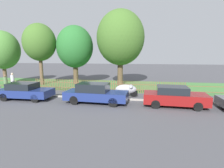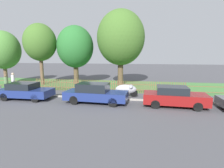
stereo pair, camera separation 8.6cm
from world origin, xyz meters
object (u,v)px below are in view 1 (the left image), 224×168
tree_mid_park (75,47)px  tree_nearest_kerb (3,50)px  parked_car_red_compact (174,96)px  pedestrian_by_lamp (6,82)px  covered_motorcycle (126,89)px  pedestrian_near_fence (13,80)px  tree_behind_motorcycle (40,43)px  parked_car_navy_estate (95,93)px  parked_car_black_saloon (25,91)px  tree_far_left (120,38)px

tree_mid_park → tree_nearest_kerb: bearing=-168.2°
parked_car_red_compact → pedestrian_by_lamp: bearing=173.8°
covered_motorcycle → tree_mid_park: (-6.79, 5.69, 3.81)m
tree_nearest_kerb → pedestrian_by_lamp: tree_nearest_kerb is taller
covered_motorcycle → pedestrian_near_fence: size_ratio=1.13×
pedestrian_near_fence → tree_nearest_kerb: bearing=-54.2°
parked_car_red_compact → pedestrian_by_lamp: pedestrian_by_lamp is taller
tree_behind_motorcycle → parked_car_navy_estate: bearing=-38.4°
parked_car_black_saloon → tree_mid_park: bearing=80.6°
parked_car_black_saloon → parked_car_red_compact: 11.40m
parked_car_navy_estate → tree_far_left: (0.77, 7.91, 4.68)m
covered_motorcycle → tree_nearest_kerb: bearing=160.7°
parked_car_black_saloon → parked_car_red_compact: bearing=-1.4°
parked_car_navy_estate → parked_car_red_compact: parked_car_navy_estate is taller
tree_behind_motorcycle → pedestrian_by_lamp: bearing=-101.2°
parked_car_black_saloon → tree_far_left: size_ratio=0.49×
parked_car_red_compact → pedestrian_near_fence: bearing=169.8°
tree_mid_park → pedestrian_by_lamp: 8.28m
pedestrian_by_lamp → tree_mid_park: bearing=85.2°
covered_motorcycle → pedestrian_near_fence: 11.75m
parked_car_red_compact → tree_mid_park: tree_mid_park is taller
parked_car_red_compact → covered_motorcycle: (-3.50, 2.25, -0.05)m
tree_far_left → pedestrian_near_fence: (-10.41, -4.58, -4.43)m
tree_behind_motorcycle → tree_far_left: size_ratio=0.84×
pedestrian_by_lamp → tree_nearest_kerb: bearing=166.5°
tree_mid_park → tree_far_left: bearing=-1.0°
parked_car_red_compact → tree_far_left: size_ratio=0.50×
parked_car_black_saloon → tree_nearest_kerb: bearing=138.1°
parked_car_red_compact → covered_motorcycle: size_ratio=2.14×
parked_car_navy_estate → tree_behind_motorcycle: (-8.57, 6.80, 4.22)m
parked_car_red_compact → tree_nearest_kerb: 19.96m
pedestrian_near_fence → parked_car_black_saloon: bearing=125.2°
parked_car_navy_estate → pedestrian_by_lamp: 9.73m
tree_mid_park → covered_motorcycle: bearing=-39.9°
parked_car_navy_estate → pedestrian_near_fence: bearing=162.8°
tree_behind_motorcycle → tree_mid_park: 4.05m
parked_car_red_compact → tree_mid_park: 13.53m
parked_car_navy_estate → tree_mid_park: size_ratio=0.66×
tree_behind_motorcycle → pedestrian_near_fence: 5.38m
pedestrian_near_fence → pedestrian_by_lamp: size_ratio=1.04×
tree_mid_park → pedestrian_near_fence: size_ratio=4.00×
parked_car_navy_estate → pedestrian_near_fence: size_ratio=2.65×
parked_car_navy_estate → covered_motorcycle: (2.06, 2.33, -0.08)m
parked_car_black_saloon → pedestrian_by_lamp: bearing=147.9°
tree_nearest_kerb → pedestrian_near_fence: bearing=-40.1°
tree_mid_park → pedestrian_near_fence: bearing=-136.3°
tree_nearest_kerb → tree_mid_park: bearing=11.8°
parked_car_black_saloon → pedestrian_near_fence: (-3.80, 3.27, 0.31)m
parked_car_black_saloon → pedestrian_near_fence: bearing=137.8°
parked_car_navy_estate → pedestrian_by_lamp: size_ratio=2.74×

